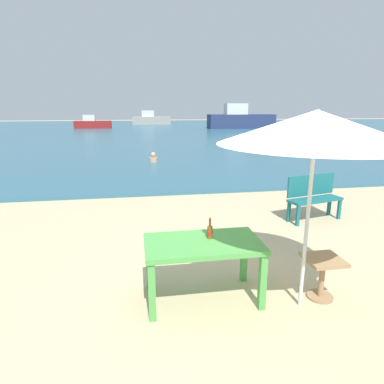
{
  "coord_description": "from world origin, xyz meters",
  "views": [
    {
      "loc": [
        -1.46,
        -3.58,
        2.33
      ],
      "look_at": [
        -0.36,
        3.0,
        0.6
      ],
      "focal_mm": 30.77,
      "sensor_mm": 36.0,
      "label": 1
    }
  ],
  "objects_px": {
    "side_table_wood": "(322,272)",
    "bench_teal_center": "(313,195)",
    "picnic_table_green": "(203,250)",
    "boat_cargo_ship": "(240,119)",
    "swimmer_person": "(153,158)",
    "beer_bottle_amber": "(210,231)",
    "patio_umbrella": "(316,128)",
    "boat_tanker": "(151,119)",
    "boat_ferry": "(92,124)"
  },
  "relations": [
    {
      "from": "patio_umbrella",
      "to": "swimmer_person",
      "type": "distance_m",
      "value": 10.83
    },
    {
      "from": "side_table_wood",
      "to": "boat_tanker",
      "type": "relative_size",
      "value": 0.11
    },
    {
      "from": "patio_umbrella",
      "to": "boat_cargo_ship",
      "type": "height_order",
      "value": "boat_cargo_ship"
    },
    {
      "from": "boat_ferry",
      "to": "boat_cargo_ship",
      "type": "xyz_separation_m",
      "value": [
        15.86,
        -2.58,
        0.43
      ]
    },
    {
      "from": "beer_bottle_amber",
      "to": "boat_ferry",
      "type": "relative_size",
      "value": 0.07
    },
    {
      "from": "picnic_table_green",
      "to": "boat_cargo_ship",
      "type": "distance_m",
      "value": 33.21
    },
    {
      "from": "boat_tanker",
      "to": "swimmer_person",
      "type": "bearing_deg",
      "value": -92.4
    },
    {
      "from": "beer_bottle_amber",
      "to": "boat_tanker",
      "type": "xyz_separation_m",
      "value": [
        1.11,
        41.05,
        -0.13
      ]
    },
    {
      "from": "beer_bottle_amber",
      "to": "boat_cargo_ship",
      "type": "relative_size",
      "value": 0.04
    },
    {
      "from": "bench_teal_center",
      "to": "boat_ferry",
      "type": "xyz_separation_m",
      "value": [
        -8.28,
        31.55,
        0.05
      ]
    },
    {
      "from": "swimmer_person",
      "to": "boat_tanker",
      "type": "xyz_separation_m",
      "value": [
        1.29,
        30.88,
        0.49
      ]
    },
    {
      "from": "beer_bottle_amber",
      "to": "patio_umbrella",
      "type": "bearing_deg",
      "value": -22.91
    },
    {
      "from": "patio_umbrella",
      "to": "boat_cargo_ship",
      "type": "relative_size",
      "value": 0.32
    },
    {
      "from": "beer_bottle_amber",
      "to": "boat_cargo_ship",
      "type": "distance_m",
      "value": 33.09
    },
    {
      "from": "patio_umbrella",
      "to": "boat_tanker",
      "type": "xyz_separation_m",
      "value": [
        0.08,
        41.48,
        -1.39
      ]
    },
    {
      "from": "picnic_table_green",
      "to": "bench_teal_center",
      "type": "distance_m",
      "value": 3.85
    },
    {
      "from": "boat_ferry",
      "to": "patio_umbrella",
      "type": "bearing_deg",
      "value": -79.25
    },
    {
      "from": "patio_umbrella",
      "to": "beer_bottle_amber",
      "type": "bearing_deg",
      "value": 157.09
    },
    {
      "from": "boat_tanker",
      "to": "picnic_table_green",
      "type": "bearing_deg",
      "value": -91.69
    },
    {
      "from": "bench_teal_center",
      "to": "boat_cargo_ship",
      "type": "relative_size",
      "value": 0.17
    },
    {
      "from": "boat_cargo_ship",
      "to": "boat_tanker",
      "type": "height_order",
      "value": "boat_cargo_ship"
    },
    {
      "from": "side_table_wood",
      "to": "boat_tanker",
      "type": "xyz_separation_m",
      "value": [
        -0.24,
        41.38,
        0.37
      ]
    },
    {
      "from": "side_table_wood",
      "to": "boat_cargo_ship",
      "type": "bearing_deg",
      "value": 74.18
    },
    {
      "from": "beer_bottle_amber",
      "to": "side_table_wood",
      "type": "height_order",
      "value": "beer_bottle_amber"
    },
    {
      "from": "side_table_wood",
      "to": "bench_teal_center",
      "type": "height_order",
      "value": "bench_teal_center"
    },
    {
      "from": "bench_teal_center",
      "to": "boat_tanker",
      "type": "relative_size",
      "value": 0.25
    },
    {
      "from": "beer_bottle_amber",
      "to": "bench_teal_center",
      "type": "bearing_deg",
      "value": 41.56
    },
    {
      "from": "picnic_table_green",
      "to": "beer_bottle_amber",
      "type": "xyz_separation_m",
      "value": [
        0.1,
        0.09,
        0.2
      ]
    },
    {
      "from": "boat_cargo_ship",
      "to": "boat_tanker",
      "type": "bearing_deg",
      "value": 133.86
    },
    {
      "from": "picnic_table_green",
      "to": "swimmer_person",
      "type": "relative_size",
      "value": 3.41
    },
    {
      "from": "bench_teal_center",
      "to": "boat_cargo_ship",
      "type": "bearing_deg",
      "value": 75.34
    },
    {
      "from": "bench_teal_center",
      "to": "boat_tanker",
      "type": "xyz_separation_m",
      "value": [
        -1.66,
        38.59,
        0.19
      ]
    },
    {
      "from": "beer_bottle_amber",
      "to": "side_table_wood",
      "type": "xyz_separation_m",
      "value": [
        1.36,
        -0.33,
        -0.5
      ]
    },
    {
      "from": "side_table_wood",
      "to": "boat_cargo_ship",
      "type": "xyz_separation_m",
      "value": [
        9.0,
        31.76,
        0.67
      ]
    },
    {
      "from": "bench_teal_center",
      "to": "boat_tanker",
      "type": "bearing_deg",
      "value": 92.47
    },
    {
      "from": "beer_bottle_amber",
      "to": "boat_tanker",
      "type": "height_order",
      "value": "boat_tanker"
    },
    {
      "from": "patio_umbrella",
      "to": "boat_tanker",
      "type": "bearing_deg",
      "value": 89.89
    },
    {
      "from": "beer_bottle_amber",
      "to": "boat_cargo_ship",
      "type": "xyz_separation_m",
      "value": [
        10.35,
        31.43,
        0.17
      ]
    },
    {
      "from": "beer_bottle_amber",
      "to": "swimmer_person",
      "type": "relative_size",
      "value": 0.65
    },
    {
      "from": "beer_bottle_amber",
      "to": "bench_teal_center",
      "type": "relative_size",
      "value": 0.21
    },
    {
      "from": "bench_teal_center",
      "to": "swimmer_person",
      "type": "relative_size",
      "value": 3.05
    },
    {
      "from": "boat_cargo_ship",
      "to": "swimmer_person",
      "type": "bearing_deg",
      "value": -116.35
    },
    {
      "from": "patio_umbrella",
      "to": "swimmer_person",
      "type": "height_order",
      "value": "patio_umbrella"
    },
    {
      "from": "side_table_wood",
      "to": "boat_cargo_ship",
      "type": "relative_size",
      "value": 0.07
    },
    {
      "from": "bench_teal_center",
      "to": "swimmer_person",
      "type": "xyz_separation_m",
      "value": [
        -2.95,
        7.71,
        -0.3
      ]
    },
    {
      "from": "picnic_table_green",
      "to": "swimmer_person",
      "type": "xyz_separation_m",
      "value": [
        -0.08,
        10.26,
        -0.41
      ]
    },
    {
      "from": "swimmer_person",
      "to": "boat_cargo_ship",
      "type": "height_order",
      "value": "boat_cargo_ship"
    },
    {
      "from": "swimmer_person",
      "to": "boat_tanker",
      "type": "height_order",
      "value": "boat_tanker"
    },
    {
      "from": "picnic_table_green",
      "to": "side_table_wood",
      "type": "bearing_deg",
      "value": -9.19
    },
    {
      "from": "side_table_wood",
      "to": "swimmer_person",
      "type": "xyz_separation_m",
      "value": [
        -1.54,
        10.49,
        -0.11
      ]
    }
  ]
}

